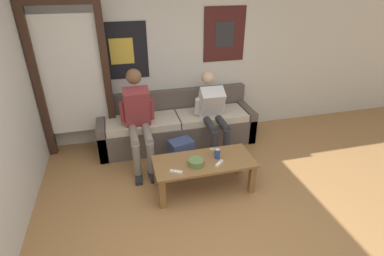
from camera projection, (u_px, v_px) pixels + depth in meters
ground_plane at (225, 256)px, 2.85m from camera, size 18.00×18.00×0.00m
wall_back at (170, 57)px, 4.49m from camera, size 10.00×0.07×2.55m
door_frame at (72, 73)px, 4.03m from camera, size 1.00×0.10×2.15m
couch at (177, 126)px, 4.66m from camera, size 2.37×0.69×0.77m
coffee_table at (204, 166)px, 3.60m from camera, size 1.20×0.53×0.41m
person_seated_adult at (138, 116)px, 4.02m from camera, size 0.47×0.93×1.27m
person_seated_teen at (213, 111)px, 4.34m from camera, size 0.47×0.95×1.13m
backpack at (182, 154)px, 4.11m from camera, size 0.36×0.31×0.39m
ceramic_bowl at (196, 162)px, 3.47m from camera, size 0.19×0.19×0.08m
pillar_candle at (212, 152)px, 3.68m from camera, size 0.06×0.06×0.09m
drink_can_blue at (217, 154)px, 3.59m from camera, size 0.07×0.07×0.12m
game_controller_near_left at (176, 172)px, 3.35m from camera, size 0.14×0.10×0.03m
game_controller_near_right at (219, 163)px, 3.50m from camera, size 0.13×0.12×0.03m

